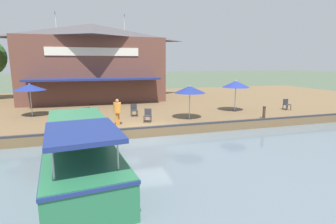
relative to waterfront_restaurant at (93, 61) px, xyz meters
name	(u,v)px	position (x,y,z in m)	size (l,w,h in m)	color
ground_plane	(147,139)	(13.90, 2.52, -4.40)	(220.00, 220.00, 0.00)	#4C5B47
quay_deck	(123,105)	(2.90, 2.52, -4.10)	(22.00, 56.00, 0.60)	brown
quay_edge_fender	(146,127)	(13.80, 2.52, -3.75)	(0.20, 50.40, 0.10)	#2D2D33
waterfront_restaurant	(93,61)	(0.00, 0.00, 0.00)	(10.08, 13.65, 8.53)	brown
patio_umbrella_near_quay_edge	(190,90)	(12.14, 5.79, -1.83)	(2.06, 2.06, 2.23)	#B7B7B7
patio_umbrella_by_entrance	(30,87)	(8.30, -4.38, -1.76)	(2.11, 2.11, 2.29)	#B7B7B7
patio_umbrella_far_corner	(236,84)	(10.47, 10.17, -1.71)	(2.05, 2.05, 2.37)	#B7B7B7
cafe_chair_back_row_seat	(148,115)	(12.30, 2.94, -3.32)	(0.57, 0.57, 0.85)	#2D2D33
cafe_chair_under_first_umbrella	(286,104)	(11.06, 14.44, -3.32)	(0.46, 0.46, 0.85)	#2D2D33
cafe_chair_far_corner_seat	(134,110)	(10.22, 2.43, -3.32)	(0.45, 0.45, 0.85)	#2D2D33
cafe_chair_mid_patio	(88,114)	(10.82, -0.64, -3.32)	(0.58, 0.58, 0.85)	#2D2D33
person_mid_patio	(117,109)	(12.64, 1.05, -2.81)	(0.45, 0.45, 1.59)	orange
motorboat_nearest_quay	(79,152)	(17.90, -0.96, -3.47)	(7.95, 3.24, 2.28)	#287047
mooring_post	(264,113)	(13.55, 10.53, -3.36)	(0.22, 0.22, 0.85)	#473323
tree_upstream_bank	(62,57)	(-2.57, -3.20, 0.48)	(4.48, 4.27, 6.53)	brown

